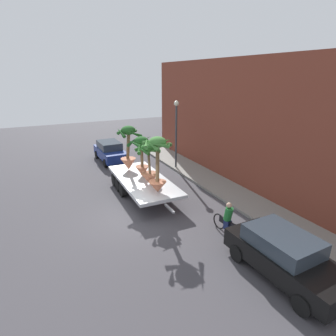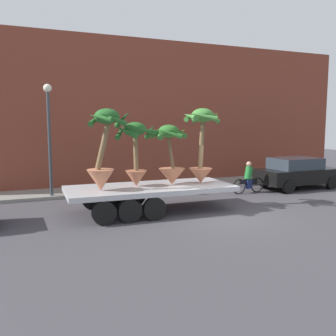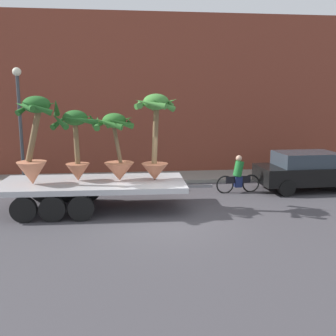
# 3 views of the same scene
# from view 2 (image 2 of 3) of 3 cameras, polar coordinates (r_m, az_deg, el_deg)

# --- Properties ---
(ground_plane) EXTENTS (60.00, 60.00, 0.00)m
(ground_plane) POSITION_cam_2_polar(r_m,az_deg,el_deg) (13.62, 8.57, -7.17)
(ground_plane) COLOR #423F44
(sidewalk) EXTENTS (24.00, 2.20, 0.15)m
(sidewalk) POSITION_cam_2_polar(r_m,az_deg,el_deg) (18.99, -0.89, -2.84)
(sidewalk) COLOR gray
(sidewalk) RESTS_ON ground
(building_facade) EXTENTS (24.00, 1.20, 7.69)m
(building_facade) POSITION_cam_2_polar(r_m,az_deg,el_deg) (20.31, -2.67, 8.47)
(building_facade) COLOR brown
(building_facade) RESTS_ON ground
(flatbed_trailer) EXTENTS (7.22, 2.71, 0.98)m
(flatbed_trailer) POSITION_cam_2_polar(r_m,az_deg,el_deg) (13.67, -3.75, -3.72)
(flatbed_trailer) COLOR #B7BABF
(flatbed_trailer) RESTS_ON ground
(potted_palm_rear) EXTENTS (1.58, 1.64, 2.91)m
(potted_palm_rear) POSITION_cam_2_polar(r_m,az_deg,el_deg) (14.36, 5.26, 4.12)
(potted_palm_rear) COLOR #B26647
(potted_palm_rear) RESTS_ON flatbed_trailer
(potted_palm_middle) EXTENTS (1.52, 1.40, 2.84)m
(potted_palm_middle) POSITION_cam_2_polar(r_m,az_deg,el_deg) (12.85, -9.96, 2.74)
(potted_palm_middle) COLOR #C17251
(potted_palm_middle) RESTS_ON flatbed_trailer
(potted_palm_front) EXTENTS (1.40, 1.46, 2.28)m
(potted_palm_front) POSITION_cam_2_polar(r_m,az_deg,el_deg) (13.92, 0.35, 1.90)
(potted_palm_front) COLOR #B26647
(potted_palm_front) RESTS_ON flatbed_trailer
(potted_palm_extra) EXTENTS (1.64, 1.62, 2.38)m
(potted_palm_extra) POSITION_cam_2_polar(r_m,az_deg,el_deg) (13.52, -5.05, 2.85)
(potted_palm_extra) COLOR #B26647
(potted_palm_extra) RESTS_ON flatbed_trailer
(cyclist) EXTENTS (1.84, 0.38, 1.54)m
(cyclist) POSITION_cam_2_polar(r_m,az_deg,el_deg) (17.87, 12.42, -1.69)
(cyclist) COLOR black
(cyclist) RESTS_ON ground
(parked_car) EXTENTS (4.35, 2.05, 1.58)m
(parked_car) POSITION_cam_2_polar(r_m,az_deg,el_deg) (19.74, 19.49, -0.65)
(parked_car) COLOR black
(parked_car) RESTS_ON ground
(street_lamp) EXTENTS (0.36, 0.36, 4.83)m
(street_lamp) POSITION_cam_2_polar(r_m,az_deg,el_deg) (16.67, -18.05, 6.36)
(street_lamp) COLOR #383D42
(street_lamp) RESTS_ON sidewalk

